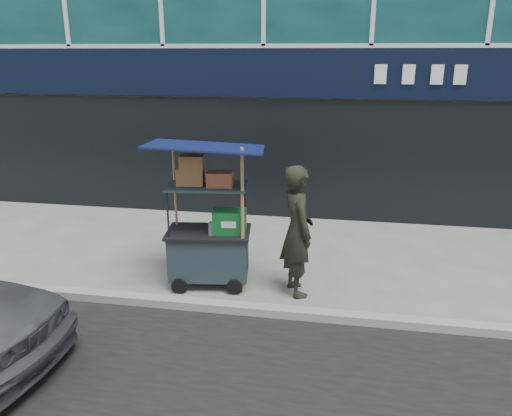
# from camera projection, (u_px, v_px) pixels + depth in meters

# --- Properties ---
(ground) EXTENTS (80.00, 80.00, 0.00)m
(ground) POSITION_uv_depth(u_px,v_px,m) (218.00, 303.00, 6.84)
(ground) COLOR slate
(ground) RESTS_ON ground
(curb) EXTENTS (80.00, 0.18, 0.12)m
(curb) POSITION_uv_depth(u_px,v_px,m) (214.00, 306.00, 6.63)
(curb) COLOR gray
(curb) RESTS_ON ground
(vendor_cart) EXTENTS (1.73, 1.32, 2.15)m
(vendor_cart) POSITION_uv_depth(u_px,v_px,m) (210.00, 236.00, 7.20)
(vendor_cart) COLOR #1B292E
(vendor_cart) RESTS_ON ground
(vendor_man) EXTENTS (0.69, 0.80, 1.86)m
(vendor_man) POSITION_uv_depth(u_px,v_px,m) (297.00, 231.00, 6.89)
(vendor_man) COLOR black
(vendor_man) RESTS_ON ground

